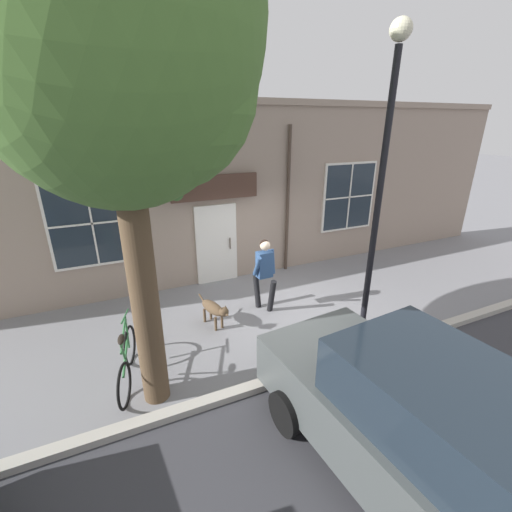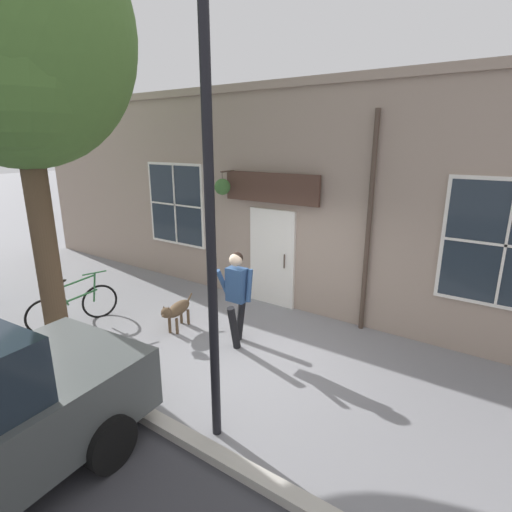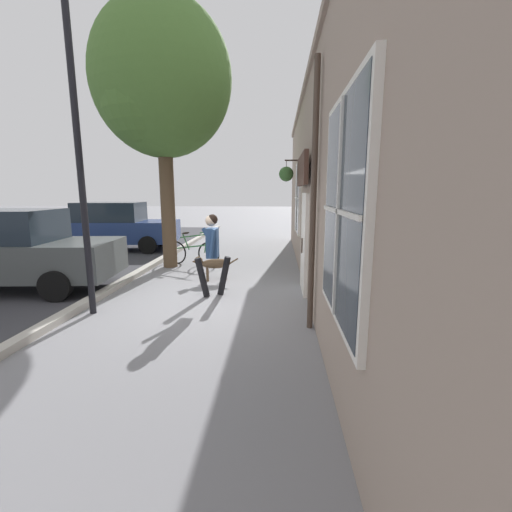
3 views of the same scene
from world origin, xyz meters
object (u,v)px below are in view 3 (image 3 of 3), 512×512
pedestrian_walking (212,248)px  leaning_bicycle (192,252)px  street_tree_by_curb (159,84)px  parked_car_nearest_curb (116,226)px  street_lamp (74,105)px  parked_car_mid_block (10,250)px  dog_on_leash (214,264)px

pedestrian_walking → leaning_bicycle: 3.36m
street_tree_by_curb → leaning_bicycle: 4.56m
street_tree_by_curb → parked_car_nearest_curb: (2.84, -2.83, -4.00)m
pedestrian_walking → leaning_bicycle: (1.21, -3.07, -0.63)m
pedestrian_walking → street_lamp: street_lamp is taller
pedestrian_walking → parked_car_nearest_curb: bearing=-49.6°
leaning_bicycle → parked_car_mid_block: parked_car_mid_block is taller
dog_on_leash → parked_car_nearest_curb: parked_car_nearest_curb is taller
dog_on_leash → parked_car_mid_block: parked_car_mid_block is taller
street_tree_by_curb → pedestrian_walking: bearing=124.6°
parked_car_mid_block → leaning_bicycle: bearing=-138.6°
leaning_bicycle → street_lamp: 5.30m
dog_on_leash → parked_car_mid_block: bearing=14.2°
street_tree_by_curb → parked_car_nearest_curb: 5.66m
dog_on_leash → parked_car_nearest_curb: 6.13m
parked_car_mid_block → parked_car_nearest_curb: bearing=-88.0°
pedestrian_walking → parked_car_nearest_curb: 7.18m
street_lamp → parked_car_nearest_curb: bearing=-67.7°
dog_on_leash → leaning_bicycle: (0.98, -1.81, -0.03)m
dog_on_leash → parked_car_nearest_curb: (4.43, -4.21, 0.47)m
pedestrian_walking → parked_car_mid_block: bearing=-2.4°
dog_on_leash → street_lamp: 4.27m
leaning_bicycle → dog_on_leash: bearing=118.5°
street_lamp → street_tree_by_curb: bearing=-91.8°
street_tree_by_curb → parked_car_mid_block: (2.65, 2.45, -4.00)m
street_lamp → pedestrian_walking: bearing=-149.0°
parked_car_nearest_curb → parked_car_mid_block: size_ratio=1.00×
leaning_bicycle → parked_car_nearest_curb: size_ratio=0.39×
street_lamp → leaning_bicycle: bearing=-99.8°
dog_on_leash → parked_car_nearest_curb: bearing=-43.5°
dog_on_leash → leaning_bicycle: bearing=-61.5°
leaning_bicycle → parked_car_mid_block: 4.38m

